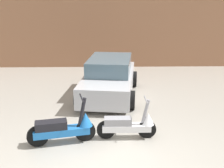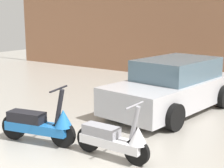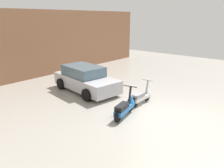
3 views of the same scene
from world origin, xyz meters
TOP-DOWN VIEW (x-y plane):
  - wall_back at (0.00, 8.74)m, footprint 19.60×0.12m
  - scooter_front_left at (-0.86, 1.07)m, footprint 1.56×0.66m
  - scooter_front_right at (0.65, 1.28)m, footprint 1.43×0.51m
  - car_rear_left at (0.22, 4.48)m, footprint 2.21×3.97m

SIDE VIEW (x-z plane):
  - scooter_front_right at x=0.65m, z-range -0.15..0.85m
  - scooter_front_left at x=-0.86m, z-range -0.16..0.94m
  - car_rear_left at x=0.22m, z-range -0.03..1.26m
  - wall_back at x=0.00m, z-range 0.00..4.14m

